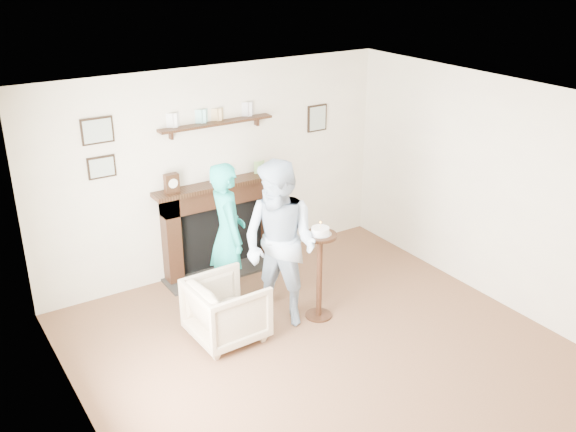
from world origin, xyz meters
The scene contains 6 objects.
ground centered at (0.00, 0.00, 0.00)m, with size 5.00×5.00×0.00m, color brown.
room_shell centered at (0.00, 0.69, 1.62)m, with size 4.54×5.02×2.52m.
armchair centered at (-0.67, 1.01, 0.00)m, with size 0.70×0.72×0.65m, color tan.
man centered at (-0.03, 1.01, 0.00)m, with size 0.87×0.67×1.78m, color silver.
woman centered at (-0.30, 1.65, 0.00)m, with size 0.60×0.39×1.64m, color #1FB3B1.
pedestal_table centered at (0.35, 0.83, 0.69)m, with size 0.35×0.35×1.13m.
Camera 1 is at (-3.17, -4.05, 3.73)m, focal length 40.00 mm.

